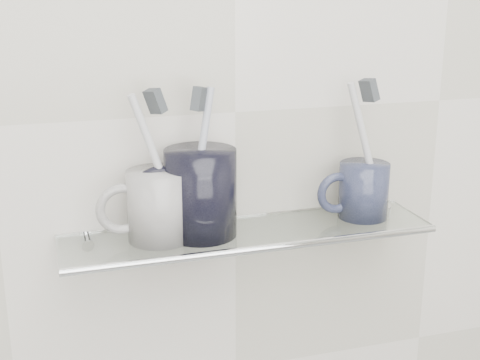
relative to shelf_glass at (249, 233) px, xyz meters
name	(u,v)px	position (x,y,z in m)	size (l,w,h in m)	color
wall_back	(235,112)	(0.00, 0.06, 0.15)	(2.50, 2.50, 0.00)	beige
shelf_glass	(249,233)	(0.00, 0.00, 0.00)	(0.50, 0.12, 0.01)	silver
shelf_rail	(262,249)	(0.00, -0.06, 0.00)	(0.01, 0.01, 0.50)	silver
bracket_left	(87,246)	(-0.21, 0.05, -0.01)	(0.02, 0.02, 0.03)	silver
bracket_right	(372,214)	(0.21, 0.05, -0.01)	(0.02, 0.02, 0.03)	silver
mug_left	(159,205)	(-0.12, 0.00, 0.05)	(0.08, 0.08, 0.09)	white
mug_left_handle	(122,209)	(-0.17, 0.00, 0.05)	(0.07, 0.07, 0.01)	white
toothbrush_left	(158,164)	(-0.12, 0.00, 0.10)	(0.01, 0.01, 0.19)	silver
bristles_left	(155,101)	(-0.12, 0.00, 0.19)	(0.01, 0.02, 0.03)	#34383C
mug_center	(201,193)	(-0.06, 0.00, 0.06)	(0.09, 0.09, 0.12)	black
mug_center_handle	(161,196)	(-0.12, 0.00, 0.06)	(0.08, 0.08, 0.01)	black
toothbrush_center	(200,161)	(-0.06, 0.00, 0.10)	(0.01, 0.01, 0.19)	#929AB0
bristles_center	(199,99)	(-0.06, 0.00, 0.19)	(0.01, 0.02, 0.03)	#34383C
mug_right	(364,190)	(0.17, 0.00, 0.04)	(0.07, 0.07, 0.08)	black
mug_right_handle	(337,193)	(0.13, 0.00, 0.04)	(0.06, 0.06, 0.01)	black
toothbrush_right	(366,148)	(0.17, 0.00, 0.10)	(0.01, 0.01, 0.19)	beige
bristles_right	(369,90)	(0.17, 0.00, 0.19)	(0.01, 0.02, 0.03)	#34383C
chrome_cap	(378,210)	(0.20, 0.00, 0.01)	(0.04, 0.04, 0.02)	silver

